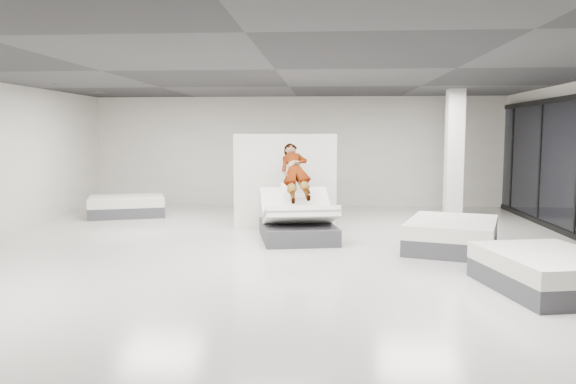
# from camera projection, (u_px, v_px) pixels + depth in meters

# --- Properties ---
(room) EXTENTS (14.00, 14.04, 3.20)m
(room) POSITION_uv_depth(u_px,v_px,m) (275.00, 165.00, 9.59)
(room) COLOR #AFADA5
(room) RESTS_ON ground
(hero_bed) EXTENTS (1.74, 2.11, 1.11)m
(hero_bed) POSITION_uv_depth(u_px,v_px,m) (297.00, 222.00, 11.27)
(hero_bed) COLOR #343439
(hero_bed) RESTS_ON floor
(person) EXTENTS (0.84, 1.45, 1.46)m
(person) POSITION_uv_depth(u_px,v_px,m) (295.00, 181.00, 11.49)
(person) COLOR slate
(person) RESTS_ON hero_bed
(remote) EXTENTS (0.08, 0.15, 0.08)m
(remote) POSITION_uv_depth(u_px,v_px,m) (309.00, 192.00, 11.19)
(remote) COLOR black
(remote) RESTS_ON person
(divider_panel) EXTENTS (2.30, 0.61, 2.12)m
(divider_panel) POSITION_uv_depth(u_px,v_px,m) (286.00, 181.00, 12.60)
(divider_panel) COLOR silver
(divider_panel) RESTS_ON floor
(flat_bed_right_far) EXTENTS (2.06, 2.38, 0.55)m
(flat_bed_right_far) POSITION_uv_depth(u_px,v_px,m) (452.00, 235.00, 10.29)
(flat_bed_right_far) COLOR #343439
(flat_bed_right_far) RESTS_ON floor
(flat_bed_right_near) EXTENTS (1.79, 2.16, 0.52)m
(flat_bed_right_near) POSITION_uv_depth(u_px,v_px,m) (549.00, 272.00, 7.59)
(flat_bed_right_near) COLOR #343439
(flat_bed_right_near) RESTS_ON floor
(flat_bed_left_far) EXTENTS (2.21, 1.92, 0.51)m
(flat_bed_left_far) POSITION_uv_depth(u_px,v_px,m) (127.00, 206.00, 14.51)
(flat_bed_left_far) COLOR #343439
(flat_bed_left_far) RESTS_ON floor
(column) EXTENTS (0.40, 0.40, 3.20)m
(column) POSITION_uv_depth(u_px,v_px,m) (454.00, 155.00, 13.78)
(column) COLOR silver
(column) RESTS_ON floor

